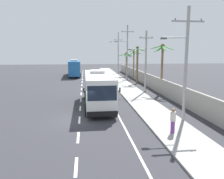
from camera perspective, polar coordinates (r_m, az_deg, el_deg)
ground_plane at (r=19.77m, az=-8.07°, el=-7.16°), size 160.00×160.00×0.00m
sidewalk_kerb at (r=30.13m, az=5.36°, el=-1.15°), size 3.20×90.00×0.14m
lane_markings at (r=33.84m, az=-3.95°, el=-0.05°), size 3.55×71.00×0.01m
boundary_wall at (r=34.75m, az=10.14°, el=1.74°), size 0.24×60.00×2.01m
coach_bus_foreground at (r=23.67m, az=-3.44°, el=0.37°), size 3.07×10.61×3.61m
coach_bus_far_lane at (r=52.86m, az=-9.35°, el=5.45°), size 3.15×11.52×3.74m
motorcycle_beside_bus at (r=32.87m, az=-0.99°, el=0.82°), size 0.56×1.96×1.60m
pedestrian_near_kerb at (r=16.18m, az=14.91°, el=-7.34°), size 0.36×0.36×1.72m
utility_pole_nearest at (r=18.68m, az=17.73°, el=6.51°), size 3.35×0.24×8.95m
utility_pole_mid at (r=31.24m, az=8.22°, el=7.24°), size 3.37×0.24×8.31m
utility_pole_far at (r=44.06m, az=3.72°, el=9.40°), size 3.68×0.24×10.39m
utility_pole_distant at (r=57.09m, az=1.50°, el=9.30°), size 3.17×0.24×10.15m
palm_nearest at (r=39.90m, az=6.32°, el=7.50°), size 2.98×3.10×6.45m
palm_second at (r=47.18m, az=5.44°, el=7.95°), size 3.17×3.33×5.75m
palm_third at (r=51.06m, az=3.60°, el=7.52°), size 3.57×3.60×5.39m
palm_fourth at (r=31.37m, az=12.41°, el=7.79°), size 3.28×3.33×6.59m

